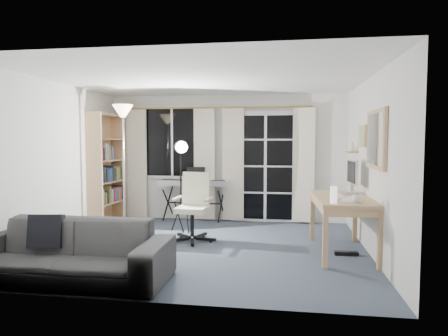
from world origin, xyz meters
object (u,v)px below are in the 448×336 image
(monitor, at_px, (352,173))
(mug, at_px, (357,198))
(keyboard_piano, at_px, (194,183))
(sofa, at_px, (67,241))
(office_chair, at_px, (194,200))
(studio_light, at_px, (181,158))
(desk, at_px, (342,204))
(torchiere_lamp, at_px, (123,130))
(bookshelf, at_px, (104,172))

(monitor, bearing_deg, mug, -98.24)
(keyboard_piano, relative_size, sofa, 0.60)
(office_chair, bearing_deg, studio_light, 132.50)
(studio_light, height_order, desk, studio_light)
(monitor, bearing_deg, keyboard_piano, 151.94)
(torchiere_lamp, distance_m, studio_light, 1.05)
(keyboard_piano, xyz_separation_m, office_chair, (0.29, -1.27, -0.12))
(office_chair, bearing_deg, monitor, 4.85)
(desk, height_order, monitor, monitor)
(bookshelf, height_order, studio_light, bookshelf)
(bookshelf, bearing_deg, keyboard_piano, 18.90)
(bookshelf, xyz_separation_m, desk, (4.01, -1.27, -0.28))
(office_chair, distance_m, monitor, 2.39)
(studio_light, distance_m, sofa, 2.60)
(torchiere_lamp, bearing_deg, monitor, -3.96)
(office_chair, bearing_deg, keyboard_piano, 107.55)
(keyboard_piano, xyz_separation_m, studio_light, (-0.02, -0.87, 0.52))
(monitor, relative_size, sofa, 0.25)
(bookshelf, height_order, keyboard_piano, bookshelf)
(studio_light, height_order, sofa, studio_light)
(studio_light, relative_size, mug, 12.36)
(keyboard_piano, bearing_deg, desk, -34.12)
(torchiere_lamp, bearing_deg, desk, -11.62)
(desk, distance_m, monitor, 0.63)
(studio_light, xyz_separation_m, desk, (2.46, -0.85, -0.58))
(bookshelf, relative_size, sofa, 0.91)
(keyboard_piano, relative_size, studio_light, 0.86)
(bookshelf, xyz_separation_m, torchiere_lamp, (0.61, -0.57, 0.74))
(mug, height_order, sofa, mug)
(studio_light, relative_size, monitor, 2.81)
(bookshelf, height_order, monitor, bookshelf)
(office_chair, height_order, mug, office_chair)
(keyboard_piano, bearing_deg, monitor, -24.65)
(torchiere_lamp, xyz_separation_m, sofa, (0.27, -2.23, -1.27))
(torchiere_lamp, bearing_deg, sofa, -83.20)
(studio_light, distance_m, office_chair, 0.82)
(desk, bearing_deg, keyboard_piano, 142.47)
(office_chair, height_order, sofa, office_chair)
(monitor, bearing_deg, bookshelf, 166.55)
(keyboard_piano, height_order, monitor, monitor)
(desk, bearing_deg, office_chair, 165.90)
(studio_light, distance_m, monitor, 2.70)
(bookshelf, distance_m, monitor, 4.28)
(keyboard_piano, relative_size, desk, 0.91)
(monitor, height_order, sofa, monitor)
(desk, bearing_deg, torchiere_lamp, 165.93)
(mug, xyz_separation_m, sofa, (-3.23, -1.03, -0.40))
(torchiere_lamp, height_order, sofa, torchiere_lamp)
(keyboard_piano, bearing_deg, torchiere_lamp, -132.30)
(torchiere_lamp, xyz_separation_m, studio_light, (0.93, 0.15, -0.45))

